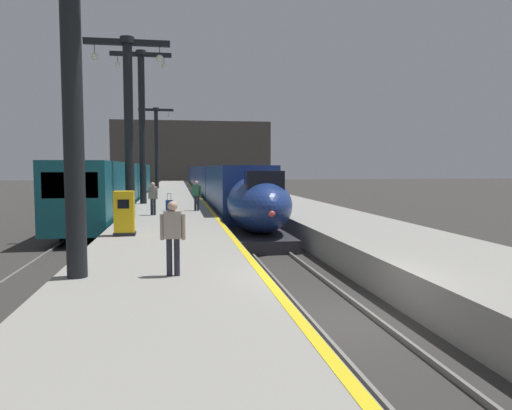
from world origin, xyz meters
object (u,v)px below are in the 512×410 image
at_px(station_column_mid, 128,109).
at_px(rolling_suitcase, 169,205).
at_px(station_column_distant, 156,140).
at_px(station_column_far, 142,113).
at_px(passenger_mid_platform, 173,232).
at_px(highspeed_train_main, 209,181).
at_px(regional_train_adjacent, 119,185).
at_px(passenger_near_edge, 197,193).
at_px(station_column_near, 72,1).
at_px(ticket_machine_yellow, 124,215).
at_px(passenger_far_waiting, 153,196).

height_order(station_column_mid, rolling_suitcase, station_column_mid).
bearing_deg(station_column_distant, station_column_far, -90.00).
height_order(station_column_far, passenger_mid_platform, station_column_far).
relative_size(station_column_mid, rolling_suitcase, 8.74).
distance_m(highspeed_train_main, regional_train_adjacent, 17.80).
height_order(station_column_distant, rolling_suitcase, station_column_distant).
relative_size(regional_train_adjacent, passenger_near_edge, 21.66).
bearing_deg(passenger_near_edge, station_column_mid, -133.96).
distance_m(regional_train_adjacent, passenger_mid_platform, 28.87).
xyz_separation_m(station_column_near, rolling_suitcase, (1.75, 16.73, -5.69)).
distance_m(highspeed_train_main, ticket_machine_yellow, 37.85).
bearing_deg(station_column_near, station_column_distant, 90.07).
height_order(regional_train_adjacent, passenger_near_edge, regional_train_adjacent).
bearing_deg(station_column_far, passenger_far_waiting, -82.95).
bearing_deg(station_column_far, regional_train_adjacent, 110.70).
height_order(regional_train_adjacent, ticket_machine_yellow, regional_train_adjacent).
distance_m(station_column_distant, rolling_suitcase, 30.68).
bearing_deg(passenger_near_edge, station_column_distant, 96.26).
bearing_deg(rolling_suitcase, station_column_far, 107.25).
bearing_deg(passenger_far_waiting, rolling_suitcase, 72.44).
relative_size(station_column_mid, passenger_near_edge, 5.08).
xyz_separation_m(highspeed_train_main, regional_train_adjacent, (-8.10, -15.85, 0.15)).
bearing_deg(rolling_suitcase, passenger_near_edge, -9.89).
relative_size(passenger_near_edge, rolling_suitcase, 1.72).
bearing_deg(regional_train_adjacent, ticket_machine_yellow, -83.26).
relative_size(passenger_mid_platform, rolling_suitcase, 1.72).
height_order(passenger_mid_platform, ticket_machine_yellow, passenger_mid_platform).
height_order(regional_train_adjacent, passenger_mid_platform, regional_train_adjacent).
distance_m(regional_train_adjacent, station_column_distant, 19.22).
relative_size(passenger_far_waiting, rolling_suitcase, 1.72).
distance_m(regional_train_adjacent, rolling_suitcase, 12.31).
distance_m(station_column_near, passenger_near_edge, 17.52).
relative_size(station_column_near, station_column_far, 0.97).
height_order(passenger_near_edge, ticket_machine_yellow, passenger_near_edge).
distance_m(station_column_far, passenger_mid_platform, 23.37).
relative_size(highspeed_train_main, station_column_near, 7.60).
height_order(passenger_mid_platform, passenger_far_waiting, same).
distance_m(station_column_far, passenger_far_waiting, 9.73).
xyz_separation_m(highspeed_train_main, station_column_far, (-5.90, -21.67, 5.11)).
bearing_deg(regional_train_adjacent, highspeed_train_main, 62.93).
bearing_deg(passenger_far_waiting, passenger_near_edge, 43.46).
bearing_deg(passenger_far_waiting, passenger_mid_platform, -85.68).
distance_m(station_column_distant, ticket_machine_yellow, 40.43).
bearing_deg(rolling_suitcase, ticket_machine_yellow, -98.27).
bearing_deg(passenger_near_edge, highspeed_train_main, 84.72).
xyz_separation_m(station_column_far, station_column_distant, (-0.00, 24.37, -0.44)).
bearing_deg(station_column_mid, passenger_far_waiting, 51.10).
relative_size(passenger_mid_platform, passenger_far_waiting, 1.00).
bearing_deg(ticket_machine_yellow, station_column_far, 91.27).
height_order(passenger_far_waiting, ticket_machine_yellow, passenger_far_waiting).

